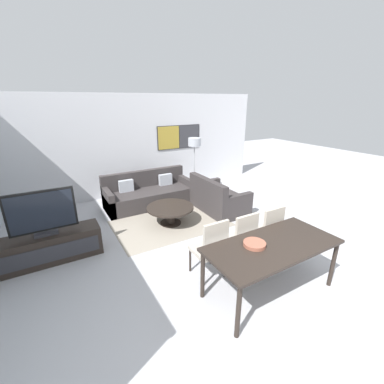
{
  "coord_description": "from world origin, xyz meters",
  "views": [
    {
      "loc": [
        -2.34,
        -1.16,
        2.64
      ],
      "look_at": [
        0.0,
        2.87,
        0.95
      ],
      "focal_mm": 24.0,
      "sensor_mm": 36.0,
      "label": 1
    }
  ],
  "objects_px": {
    "coffee_table": "(170,211)",
    "dining_chair_right": "(267,231)",
    "dining_chair_centre": "(241,238)",
    "floor_lamp": "(194,147)",
    "sofa_main": "(149,194)",
    "dining_chair_left": "(211,247)",
    "sofa_side": "(217,200)",
    "fruit_bowl": "(255,244)",
    "dining_table": "(272,249)",
    "television": "(42,214)",
    "tv_console": "(50,247)"
  },
  "relations": [
    {
      "from": "coffee_table",
      "to": "dining_chair_right",
      "type": "bearing_deg",
      "value": -67.65
    },
    {
      "from": "dining_chair_centre",
      "to": "floor_lamp",
      "type": "xyz_separation_m",
      "value": [
        1.13,
        3.37,
        0.86
      ]
    },
    {
      "from": "sofa_main",
      "to": "dining_chair_left",
      "type": "relative_size",
      "value": 2.27
    },
    {
      "from": "sofa_side",
      "to": "fruit_bowl",
      "type": "distance_m",
      "value": 2.98
    },
    {
      "from": "dining_chair_centre",
      "to": "dining_chair_right",
      "type": "relative_size",
      "value": 1.0
    },
    {
      "from": "sofa_side",
      "to": "dining_chair_centre",
      "type": "xyz_separation_m",
      "value": [
        -1.03,
        -2.1,
        0.27
      ]
    },
    {
      "from": "dining_chair_left",
      "to": "floor_lamp",
      "type": "relative_size",
      "value": 0.61
    },
    {
      "from": "dining_table",
      "to": "floor_lamp",
      "type": "bearing_deg",
      "value": 74.25
    },
    {
      "from": "television",
      "to": "tv_console",
      "type": "bearing_deg",
      "value": -90.0
    },
    {
      "from": "sofa_side",
      "to": "dining_chair_centre",
      "type": "height_order",
      "value": "dining_chair_centre"
    },
    {
      "from": "dining_chair_centre",
      "to": "sofa_main",
      "type": "bearing_deg",
      "value": 94.94
    },
    {
      "from": "sofa_side",
      "to": "dining_chair_left",
      "type": "relative_size",
      "value": 1.44
    },
    {
      "from": "tv_console",
      "to": "sofa_main",
      "type": "height_order",
      "value": "sofa_main"
    },
    {
      "from": "dining_table",
      "to": "dining_chair_right",
      "type": "relative_size",
      "value": 1.9
    },
    {
      "from": "sofa_side",
      "to": "coffee_table",
      "type": "xyz_separation_m",
      "value": [
        -1.32,
        -0.08,
        0.03
      ]
    },
    {
      "from": "fruit_bowl",
      "to": "dining_table",
      "type": "bearing_deg",
      "value": -21.57
    },
    {
      "from": "fruit_bowl",
      "to": "sofa_main",
      "type": "bearing_deg",
      "value": 90.63
    },
    {
      "from": "television",
      "to": "dining_chair_centre",
      "type": "relative_size",
      "value": 1.03
    },
    {
      "from": "sofa_side",
      "to": "fruit_bowl",
      "type": "bearing_deg",
      "value": 154.26
    },
    {
      "from": "tv_console",
      "to": "fruit_bowl",
      "type": "distance_m",
      "value": 3.42
    },
    {
      "from": "dining_chair_right",
      "to": "floor_lamp",
      "type": "xyz_separation_m",
      "value": [
        0.58,
        3.4,
        0.86
      ]
    },
    {
      "from": "dining_table",
      "to": "dining_chair_left",
      "type": "distance_m",
      "value": 0.89
    },
    {
      "from": "fruit_bowl",
      "to": "sofa_side",
      "type": "bearing_deg",
      "value": 64.26
    },
    {
      "from": "sofa_main",
      "to": "dining_table",
      "type": "xyz_separation_m",
      "value": [
        0.29,
        -3.99,
        0.43
      ]
    },
    {
      "from": "dining_chair_centre",
      "to": "floor_lamp",
      "type": "bearing_deg",
      "value": 71.44
    },
    {
      "from": "television",
      "to": "dining_table",
      "type": "xyz_separation_m",
      "value": [
        2.69,
        -2.43,
        -0.18
      ]
    },
    {
      "from": "sofa_main",
      "to": "floor_lamp",
      "type": "xyz_separation_m",
      "value": [
        1.42,
        0.02,
        1.13
      ]
    },
    {
      "from": "coffee_table",
      "to": "dining_chair_right",
      "type": "height_order",
      "value": "dining_chair_right"
    },
    {
      "from": "television",
      "to": "sofa_main",
      "type": "height_order",
      "value": "television"
    },
    {
      "from": "dining_chair_centre",
      "to": "fruit_bowl",
      "type": "height_order",
      "value": "dining_chair_centre"
    },
    {
      "from": "dining_chair_right",
      "to": "fruit_bowl",
      "type": "bearing_deg",
      "value": -147.1
    },
    {
      "from": "dining_chair_centre",
      "to": "floor_lamp",
      "type": "relative_size",
      "value": 0.61
    },
    {
      "from": "television",
      "to": "coffee_table",
      "type": "bearing_deg",
      "value": 5.39
    },
    {
      "from": "dining_chair_left",
      "to": "floor_lamp",
      "type": "height_order",
      "value": "floor_lamp"
    },
    {
      "from": "coffee_table",
      "to": "dining_chair_centre",
      "type": "xyz_separation_m",
      "value": [
        0.29,
        -2.02,
        0.24
      ]
    },
    {
      "from": "dining_chair_left",
      "to": "floor_lamp",
      "type": "bearing_deg",
      "value": 63.24
    },
    {
      "from": "sofa_main",
      "to": "dining_chair_centre",
      "type": "xyz_separation_m",
      "value": [
        0.29,
        -3.35,
        0.27
      ]
    },
    {
      "from": "television",
      "to": "sofa_side",
      "type": "bearing_deg",
      "value": 4.74
    },
    {
      "from": "television",
      "to": "dining_chair_centre",
      "type": "bearing_deg",
      "value": -33.7
    },
    {
      "from": "dining_table",
      "to": "dining_chair_right",
      "type": "xyz_separation_m",
      "value": [
        0.55,
        0.61,
        -0.16
      ]
    },
    {
      "from": "tv_console",
      "to": "sofa_side",
      "type": "height_order",
      "value": "sofa_side"
    },
    {
      "from": "dining_chair_right",
      "to": "fruit_bowl",
      "type": "distance_m",
      "value": 0.99
    },
    {
      "from": "sofa_side",
      "to": "tv_console",
      "type": "bearing_deg",
      "value": 94.75
    },
    {
      "from": "dining_table",
      "to": "dining_chair_right",
      "type": "bearing_deg",
      "value": 48.06
    },
    {
      "from": "television",
      "to": "dining_chair_centre",
      "type": "height_order",
      "value": "television"
    },
    {
      "from": "fruit_bowl",
      "to": "floor_lamp",
      "type": "distance_m",
      "value": 4.2
    },
    {
      "from": "sofa_main",
      "to": "dining_chair_right",
      "type": "relative_size",
      "value": 2.27
    },
    {
      "from": "dining_chair_left",
      "to": "floor_lamp",
      "type": "xyz_separation_m",
      "value": [
        1.68,
        3.34,
        0.86
      ]
    },
    {
      "from": "tv_console",
      "to": "dining_chair_right",
      "type": "distance_m",
      "value": 3.73
    },
    {
      "from": "dining_table",
      "to": "television",
      "type": "bearing_deg",
      "value": 137.83
    }
  ]
}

